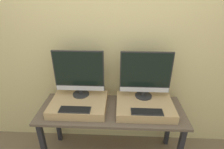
{
  "coord_description": "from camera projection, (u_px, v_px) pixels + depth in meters",
  "views": [
    {
      "loc": [
        0.08,
        -1.3,
        1.93
      ],
      "look_at": [
        0.0,
        0.43,
        1.09
      ],
      "focal_mm": 28.0,
      "sensor_mm": 36.0,
      "label": 1
    }
  ],
  "objects": [
    {
      "name": "wooden_riser_left",
      "position": [
        79.0,
        104.0,
        1.96
      ],
      "size": [
        0.61,
        0.47,
        0.09
      ],
      "color": "tan",
      "rests_on": "workbench"
    },
    {
      "name": "workbench",
      "position": [
        111.0,
        115.0,
        1.99
      ],
      "size": [
        1.61,
        0.58,
        0.73
      ],
      "color": "brown",
      "rests_on": "ground_plane"
    },
    {
      "name": "wall_back",
      "position": [
        113.0,
        50.0,
        2.03
      ],
      "size": [
        8.0,
        0.04,
        2.6
      ],
      "color": "#DBC684",
      "rests_on": "ground_plane"
    },
    {
      "name": "wooden_riser_right",
      "position": [
        144.0,
        106.0,
        1.92
      ],
      "size": [
        0.61,
        0.47,
        0.09
      ],
      "color": "tan",
      "rests_on": "workbench"
    },
    {
      "name": "keyboard_left",
      "position": [
        75.0,
        110.0,
        1.78
      ],
      "size": [
        0.32,
        0.11,
        0.01
      ],
      "color": "#2D2D2D",
      "rests_on": "wooden_riser_left"
    },
    {
      "name": "monitor_left",
      "position": [
        79.0,
        73.0,
        1.93
      ],
      "size": [
        0.56,
        0.19,
        0.54
      ],
      "color": "#282828",
      "rests_on": "wooden_riser_left"
    },
    {
      "name": "keyboard_right",
      "position": [
        147.0,
        112.0,
        1.75
      ],
      "size": [
        0.32,
        0.11,
        0.01
      ],
      "color": "#2D2D2D",
      "rests_on": "wooden_riser_right"
    },
    {
      "name": "monitor_right",
      "position": [
        145.0,
        74.0,
        1.9
      ],
      "size": [
        0.56,
        0.19,
        0.54
      ],
      "color": "#282828",
      "rests_on": "wooden_riser_right"
    }
  ]
}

